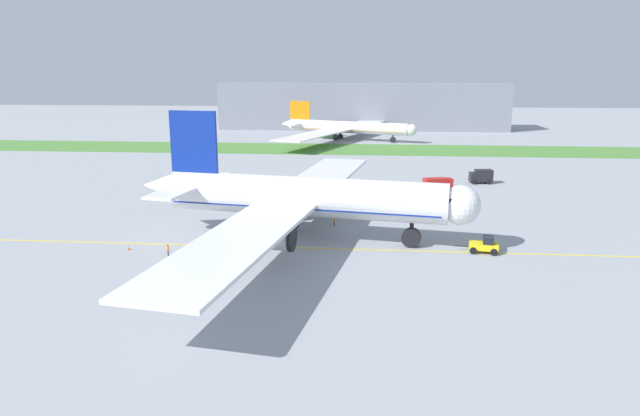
{
  "coord_description": "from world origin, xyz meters",
  "views": [
    {
      "loc": [
        14.04,
        -74.78,
        23.19
      ],
      "look_at": [
        7.14,
        4.43,
        3.83
      ],
      "focal_mm": 31.88,
      "sensor_mm": 36.0,
      "label": 1
    }
  ],
  "objects_px": {
    "ground_crew_wingwalker_port": "(334,220)",
    "service_truck_baggage_loader": "(304,187)",
    "ground_crew_marshaller_front": "(168,249)",
    "service_truck_fuel_bowser": "(438,183)",
    "traffic_cone_near_nose": "(129,248)",
    "airliner_foreground": "(300,197)",
    "pushback_tug": "(484,245)",
    "parked_airliner_far_left": "(345,127)",
    "service_truck_catering_van": "(481,176)"
  },
  "relations": [
    {
      "from": "ground_crew_wingwalker_port",
      "to": "service_truck_baggage_loader",
      "type": "relative_size",
      "value": 0.32
    },
    {
      "from": "ground_crew_marshaller_front",
      "to": "service_truck_fuel_bowser",
      "type": "relative_size",
      "value": 0.26
    },
    {
      "from": "traffic_cone_near_nose",
      "to": "service_truck_fuel_bowser",
      "type": "distance_m",
      "value": 61.86
    },
    {
      "from": "airliner_foreground",
      "to": "pushback_tug",
      "type": "xyz_separation_m",
      "value": [
        24.65,
        -3.94,
        -5.0
      ]
    },
    {
      "from": "traffic_cone_near_nose",
      "to": "service_truck_fuel_bowser",
      "type": "bearing_deg",
      "value": 43.05
    },
    {
      "from": "pushback_tug",
      "to": "ground_crew_marshaller_front",
      "type": "bearing_deg",
      "value": -172.96
    },
    {
      "from": "ground_crew_wingwalker_port",
      "to": "service_truck_baggage_loader",
      "type": "bearing_deg",
      "value": 108.23
    },
    {
      "from": "ground_crew_marshaller_front",
      "to": "parked_airliner_far_left",
      "type": "relative_size",
      "value": 0.02
    },
    {
      "from": "airliner_foreground",
      "to": "parked_airliner_far_left",
      "type": "bearing_deg",
      "value": 89.54
    },
    {
      "from": "traffic_cone_near_nose",
      "to": "service_truck_fuel_bowser",
      "type": "relative_size",
      "value": 0.1
    },
    {
      "from": "ground_crew_wingwalker_port",
      "to": "traffic_cone_near_nose",
      "type": "distance_m",
      "value": 29.97
    },
    {
      "from": "pushback_tug",
      "to": "parked_airliner_far_left",
      "type": "relative_size",
      "value": 0.07
    },
    {
      "from": "pushback_tug",
      "to": "ground_crew_marshaller_front",
      "type": "relative_size",
      "value": 3.57
    },
    {
      "from": "service_truck_fuel_bowser",
      "to": "service_truck_catering_van",
      "type": "distance_m",
      "value": 12.74
    },
    {
      "from": "traffic_cone_near_nose",
      "to": "service_truck_baggage_loader",
      "type": "relative_size",
      "value": 0.12
    },
    {
      "from": "service_truck_catering_van",
      "to": "parked_airliner_far_left",
      "type": "relative_size",
      "value": 0.06
    },
    {
      "from": "service_truck_baggage_loader",
      "to": "service_truck_catering_van",
      "type": "height_order",
      "value": "service_truck_baggage_loader"
    },
    {
      "from": "ground_crew_marshaller_front",
      "to": "service_truck_catering_van",
      "type": "bearing_deg",
      "value": 46.88
    },
    {
      "from": "ground_crew_marshaller_front",
      "to": "service_truck_fuel_bowser",
      "type": "bearing_deg",
      "value": 48.5
    },
    {
      "from": "ground_crew_marshaller_front",
      "to": "airliner_foreground",
      "type": "bearing_deg",
      "value": 29.18
    },
    {
      "from": "traffic_cone_near_nose",
      "to": "service_truck_catering_van",
      "type": "relative_size",
      "value": 0.12
    },
    {
      "from": "ground_crew_marshaller_front",
      "to": "parked_airliner_far_left",
      "type": "distance_m",
      "value": 127.05
    },
    {
      "from": "airliner_foreground",
      "to": "pushback_tug",
      "type": "bearing_deg",
      "value": -9.07
    },
    {
      "from": "ground_crew_wingwalker_port",
      "to": "service_truck_catering_van",
      "type": "xyz_separation_m",
      "value": [
        28.59,
        36.24,
        0.62
      ]
    },
    {
      "from": "airliner_foreground",
      "to": "pushback_tug",
      "type": "height_order",
      "value": "airliner_foreground"
    },
    {
      "from": "service_truck_catering_van",
      "to": "ground_crew_wingwalker_port",
      "type": "bearing_deg",
      "value": -128.26
    },
    {
      "from": "ground_crew_wingwalker_port",
      "to": "service_truck_fuel_bowser",
      "type": "distance_m",
      "value": 33.83
    },
    {
      "from": "ground_crew_wingwalker_port",
      "to": "parked_airliner_far_left",
      "type": "xyz_separation_m",
      "value": [
        -3.37,
        109.84,
        3.35
      ]
    },
    {
      "from": "parked_airliner_far_left",
      "to": "service_truck_baggage_loader",
      "type": "bearing_deg",
      "value": -92.4
    },
    {
      "from": "traffic_cone_near_nose",
      "to": "service_truck_catering_van",
      "type": "xyz_separation_m",
      "value": [
        55.05,
        50.3,
        1.29
      ]
    },
    {
      "from": "service_truck_catering_van",
      "to": "parked_airliner_far_left",
      "type": "distance_m",
      "value": 80.28
    },
    {
      "from": "service_truck_fuel_bowser",
      "to": "parked_airliner_far_left",
      "type": "relative_size",
      "value": 0.08
    },
    {
      "from": "airliner_foreground",
      "to": "ground_crew_marshaller_front",
      "type": "distance_m",
      "value": 19.05
    },
    {
      "from": "ground_crew_wingwalker_port",
      "to": "service_truck_catering_van",
      "type": "height_order",
      "value": "service_truck_catering_van"
    },
    {
      "from": "airliner_foreground",
      "to": "traffic_cone_near_nose",
      "type": "xyz_separation_m",
      "value": [
        -22.14,
        -6.99,
        -5.7
      ]
    },
    {
      "from": "pushback_tug",
      "to": "service_truck_fuel_bowser",
      "type": "relative_size",
      "value": 0.93
    },
    {
      "from": "service_truck_baggage_loader",
      "to": "parked_airliner_far_left",
      "type": "distance_m",
      "value": 88.47
    },
    {
      "from": "pushback_tug",
      "to": "ground_crew_marshaller_front",
      "type": "distance_m",
      "value": 41.0
    },
    {
      "from": "airliner_foreground",
      "to": "service_truck_catering_van",
      "type": "relative_size",
      "value": 15.8
    },
    {
      "from": "ground_crew_wingwalker_port",
      "to": "service_truck_fuel_bowser",
      "type": "bearing_deg",
      "value": 56.37
    },
    {
      "from": "service_truck_fuel_bowser",
      "to": "service_truck_baggage_loader",
      "type": "bearing_deg",
      "value": -165.51
    },
    {
      "from": "ground_crew_wingwalker_port",
      "to": "ground_crew_marshaller_front",
      "type": "bearing_deg",
      "value": -141.8
    },
    {
      "from": "airliner_foreground",
      "to": "traffic_cone_near_nose",
      "type": "distance_m",
      "value": 23.9
    },
    {
      "from": "traffic_cone_near_nose",
      "to": "pushback_tug",
      "type": "bearing_deg",
      "value": 3.74
    },
    {
      "from": "traffic_cone_near_nose",
      "to": "ground_crew_marshaller_front",
      "type": "bearing_deg",
      "value": -17.9
    },
    {
      "from": "service_truck_baggage_loader",
      "to": "service_truck_catering_van",
      "type": "xyz_separation_m",
      "value": [
        35.66,
        14.75,
        -0.03
      ]
    },
    {
      "from": "parked_airliner_far_left",
      "to": "ground_crew_marshaller_front",
      "type": "bearing_deg",
      "value": -97.69
    },
    {
      "from": "ground_crew_wingwalker_port",
      "to": "service_truck_baggage_loader",
      "type": "xyz_separation_m",
      "value": [
        -7.08,
        21.49,
        0.66
      ]
    },
    {
      "from": "service_truck_catering_van",
      "to": "parked_airliner_far_left",
      "type": "bearing_deg",
      "value": 113.47
    },
    {
      "from": "service_truck_catering_van",
      "to": "airliner_foreground",
      "type": "bearing_deg",
      "value": -127.23
    }
  ]
}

